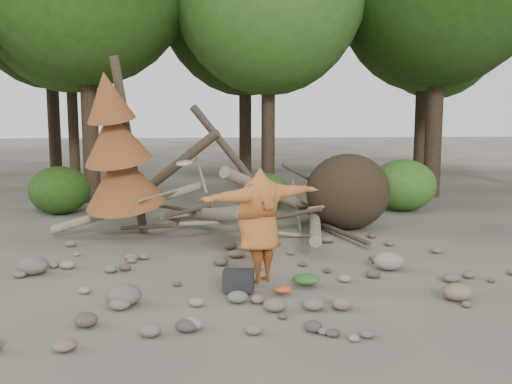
{
  "coord_description": "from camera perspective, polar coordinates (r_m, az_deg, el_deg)",
  "views": [
    {
      "loc": [
        -0.91,
        -10.14,
        3.03
      ],
      "look_at": [
        -0.02,
        1.5,
        1.4
      ],
      "focal_mm": 40.0,
      "sensor_mm": 36.0,
      "label": 1
    }
  ],
  "objects": [
    {
      "name": "cloth_orange",
      "position": [
        9.67,
        2.7,
        -9.98
      ],
      "size": [
        0.29,
        0.24,
        0.11
      ],
      "primitive_type": "ellipsoid",
      "color": "#C74A22",
      "rests_on": "ground"
    },
    {
      "name": "bush_left",
      "position": [
        18.09,
        -19.05,
        0.17
      ],
      "size": [
        1.8,
        1.8,
        1.44
      ],
      "primitive_type": "ellipsoid",
      "color": "#234913",
      "rests_on": "ground"
    },
    {
      "name": "boulder_front_left",
      "position": [
        9.39,
        -13.1,
        -10.0
      ],
      "size": [
        0.57,
        0.51,
        0.34
      ],
      "primitive_type": "ellipsoid",
      "color": "#655C54",
      "rests_on": "ground"
    },
    {
      "name": "dead_conifer",
      "position": [
        13.72,
        -13.66,
        3.88
      ],
      "size": [
        2.06,
        2.16,
        4.35
      ],
      "color": "#4C3F30",
      "rests_on": "ground"
    },
    {
      "name": "frisbee_thrower",
      "position": [
        9.92,
        0.3,
        -3.37
      ],
      "size": [
        2.65,
        1.77,
        2.19
      ],
      "color": "#AC5C26",
      "rests_on": "ground"
    },
    {
      "name": "boulder_front_right",
      "position": [
        9.94,
        19.47,
        -9.4
      ],
      "size": [
        0.47,
        0.43,
        0.28
      ],
      "primitive_type": "ellipsoid",
      "color": "#856C53",
      "rests_on": "ground"
    },
    {
      "name": "backpack",
      "position": [
        9.73,
        -1.76,
        -9.15
      ],
      "size": [
        0.56,
        0.41,
        0.34
      ],
      "primitive_type": "cube",
      "rotation": [
        0.0,
        0.0,
        -0.15
      ],
      "color": "black",
      "rests_on": "ground"
    },
    {
      "name": "bush_mid",
      "position": [
        18.19,
        1.04,
        0.14
      ],
      "size": [
        1.4,
        1.4,
        1.12
      ],
      "primitive_type": "ellipsoid",
      "color": "#2E5D1A",
      "rests_on": "ground"
    },
    {
      "name": "deadfall_pile",
      "position": [
        14.82,
        7.05,
        -0.18
      ],
      "size": [
        8.55,
        5.24,
        3.3
      ],
      "color": "#332619",
      "rests_on": "ground"
    },
    {
      "name": "boulder_mid_right",
      "position": [
        11.42,
        13.14,
        -6.74
      ],
      "size": [
        0.58,
        0.52,
        0.35
      ],
      "primitive_type": "ellipsoid",
      "color": "gray",
      "rests_on": "ground"
    },
    {
      "name": "bush_right",
      "position": [
        18.27,
        14.52,
        0.68
      ],
      "size": [
        2.0,
        2.0,
        1.6
      ],
      "primitive_type": "ellipsoid",
      "color": "#396E22",
      "rests_on": "ground"
    },
    {
      "name": "ground",
      "position": [
        10.62,
        0.71,
        -8.62
      ],
      "size": [
        120.0,
        120.0,
        0.0
      ],
      "primitive_type": "plane",
      "color": "#514C44",
      "rests_on": "ground"
    },
    {
      "name": "cloth_green",
      "position": [
        10.14,
        5.04,
        -8.93
      ],
      "size": [
        0.49,
        0.41,
        0.18
      ],
      "primitive_type": "ellipsoid",
      "color": "#2F6428",
      "rests_on": "ground"
    },
    {
      "name": "boulder_mid_left",
      "position": [
        11.62,
        -21.42,
        -6.85
      ],
      "size": [
        0.58,
        0.52,
        0.35
      ],
      "primitive_type": "ellipsoid",
      "color": "#665E56",
      "rests_on": "ground"
    }
  ]
}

